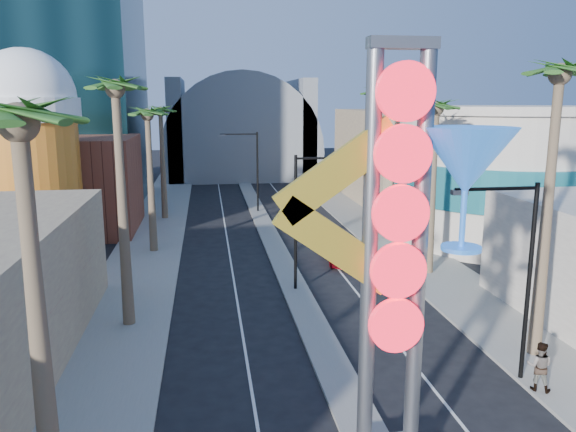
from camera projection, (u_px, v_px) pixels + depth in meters
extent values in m
cube|color=gray|center=(153.00, 236.00, 46.23)|extent=(5.00, 100.00, 0.15)
cube|color=gray|center=(376.00, 228.00, 48.91)|extent=(5.00, 100.00, 0.15)
cube|color=gray|center=(264.00, 224.00, 50.48)|extent=(1.60, 84.00, 0.15)
cube|color=brown|center=(76.00, 185.00, 47.43)|extent=(10.00, 10.00, 8.00)
cube|color=#977A62|center=(400.00, 156.00, 61.43)|extent=(10.00, 20.00, 10.00)
cylinder|color=#C4821A|center=(34.00, 188.00, 39.33)|extent=(6.40, 6.40, 10.00)
cylinder|color=white|center=(27.00, 109.00, 38.24)|extent=(7.00, 7.00, 1.60)
sphere|color=white|center=(26.00, 97.00, 38.08)|extent=(6.60, 6.60, 6.60)
cylinder|color=#BBAE9E|center=(501.00, 178.00, 44.27)|extent=(16.00, 16.00, 10.00)
cylinder|color=teal|center=(501.00, 178.00, 44.27)|extent=(16.60, 16.60, 3.00)
cylinder|color=#BBAE9E|center=(506.00, 110.00, 43.20)|extent=(16.60, 16.60, 0.60)
cylinder|color=slate|center=(240.00, 149.00, 82.64)|extent=(22.00, 16.00, 22.00)
cube|color=slate|center=(177.00, 129.00, 80.77)|extent=(2.00, 16.00, 14.00)
cube|color=slate|center=(300.00, 128.00, 83.31)|extent=(2.00, 16.00, 14.00)
cylinder|color=slate|center=(369.00, 270.00, 15.16)|extent=(0.44, 0.44, 12.00)
cylinder|color=slate|center=(419.00, 267.00, 15.35)|extent=(0.44, 0.44, 12.00)
cube|color=slate|center=(403.00, 43.00, 14.07)|extent=(1.80, 0.50, 0.30)
cylinder|color=red|center=(406.00, 92.00, 13.97)|extent=(1.50, 0.25, 1.50)
cylinder|color=red|center=(403.00, 154.00, 14.28)|extent=(1.50, 0.25, 1.50)
cylinder|color=red|center=(401.00, 213.00, 14.59)|extent=(1.50, 0.25, 1.50)
cylinder|color=red|center=(398.00, 270.00, 14.91)|extent=(1.50, 0.25, 1.50)
cylinder|color=red|center=(396.00, 325.00, 15.22)|extent=(1.50, 0.25, 1.50)
cube|color=gold|center=(338.00, 171.00, 14.49)|extent=(3.47, 0.25, 2.80)
cube|color=gold|center=(337.00, 246.00, 14.89)|extent=(3.47, 0.25, 2.80)
cone|color=blue|center=(467.00, 161.00, 14.94)|extent=(2.60, 2.60, 1.80)
cylinder|color=blue|center=(463.00, 220.00, 15.26)|extent=(0.16, 0.16, 1.60)
cylinder|color=blue|center=(461.00, 248.00, 15.42)|extent=(1.10, 1.10, 0.12)
cylinder|color=black|center=(296.00, 225.00, 32.24)|extent=(0.18, 0.18, 8.00)
cube|color=black|center=(327.00, 158.00, 31.73)|extent=(3.60, 0.12, 0.12)
cube|color=slate|center=(355.00, 159.00, 31.97)|extent=(0.60, 0.25, 0.18)
cylinder|color=black|center=(258.00, 173.00, 55.50)|extent=(0.18, 0.18, 8.00)
cube|color=black|center=(239.00, 134.00, 54.48)|extent=(3.60, 0.12, 0.12)
cube|color=slate|center=(222.00, 135.00, 54.28)|extent=(0.60, 0.25, 0.18)
cylinder|color=black|center=(529.00, 285.00, 21.62)|extent=(0.18, 0.18, 8.00)
cube|color=black|center=(497.00, 189.00, 20.63)|extent=(3.24, 0.12, 0.12)
cube|color=slate|center=(460.00, 192.00, 20.45)|extent=(0.60, 0.25, 0.18)
cylinder|color=brown|center=(40.00, 347.00, 13.27)|extent=(0.40, 0.40, 10.50)
sphere|color=#164317|center=(19.00, 123.00, 12.21)|extent=(2.40, 2.40, 2.40)
cylinder|color=brown|center=(123.00, 213.00, 26.74)|extent=(0.40, 0.40, 11.50)
sphere|color=#164317|center=(115.00, 89.00, 25.58)|extent=(2.40, 2.40, 2.40)
cylinder|color=brown|center=(151.00, 185.00, 40.46)|extent=(0.40, 0.40, 10.00)
sphere|color=#164317|center=(147.00, 115.00, 39.45)|extent=(2.40, 2.40, 2.40)
cylinder|color=brown|center=(163.00, 166.00, 52.09)|extent=(0.40, 0.40, 10.00)
sphere|color=#164317|center=(160.00, 112.00, 51.08)|extent=(2.40, 2.40, 2.40)
cylinder|color=brown|center=(546.00, 222.00, 23.41)|extent=(0.40, 0.40, 12.00)
sphere|color=#164317|center=(560.00, 74.00, 22.20)|extent=(2.40, 2.40, 2.40)
cylinder|color=brown|center=(432.00, 194.00, 35.19)|extent=(0.40, 0.40, 10.50)
sphere|color=#164317|center=(437.00, 109.00, 34.14)|extent=(2.40, 2.40, 2.40)
cylinder|color=brown|center=(376.00, 165.00, 46.73)|extent=(0.40, 0.40, 11.50)
sphere|color=#164317|center=(378.00, 94.00, 45.57)|extent=(2.40, 2.40, 2.40)
imported|color=maroon|center=(343.00, 252.00, 38.83)|extent=(2.61, 5.21, 1.42)
imported|color=gray|center=(539.00, 366.00, 21.24)|extent=(1.19, 1.12, 1.93)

